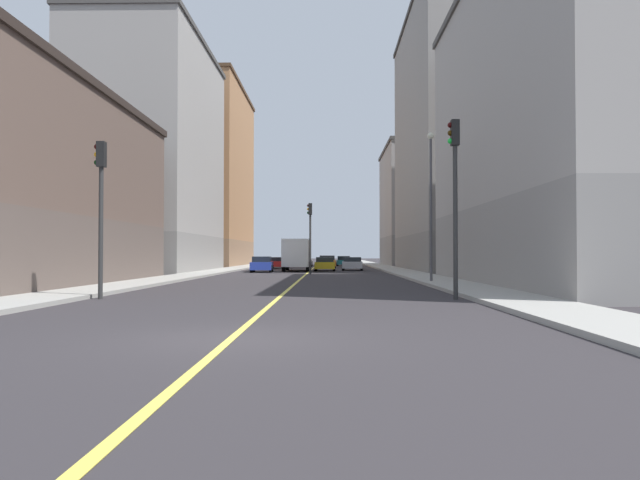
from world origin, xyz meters
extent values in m
plane|color=#2E2A2D|center=(0.00, 0.00, 0.00)|extent=(400.00, 400.00, 0.00)
cube|color=#9E9B93|center=(7.95, 49.00, 0.07)|extent=(2.64, 168.00, 0.15)
cube|color=#9E9B93|center=(-7.95, 49.00, 0.07)|extent=(2.64, 168.00, 0.15)
cube|color=#E5D14C|center=(0.00, 49.00, 0.01)|extent=(0.16, 154.00, 0.01)
cube|color=gray|center=(14.02, 19.63, 2.01)|extent=(9.48, 24.97, 4.03)
cube|color=#9E9993|center=(14.02, 19.63, 10.04)|extent=(9.48, 24.97, 12.03)
cube|color=slate|center=(14.02, 47.25, 1.67)|extent=(9.48, 24.20, 3.34)
cube|color=gray|center=(14.02, 47.25, 13.67)|extent=(9.48, 24.20, 20.65)
cube|color=#3B3937|center=(14.02, 47.25, 24.19)|extent=(9.78, 24.50, 0.40)
cube|color=gray|center=(14.02, 72.32, 1.92)|extent=(9.48, 18.21, 3.85)
cube|color=#9E9993|center=(14.02, 72.32, 9.62)|extent=(9.48, 18.21, 11.55)
cube|color=#474442|center=(14.02, 72.32, 15.60)|extent=(9.78, 18.51, 0.40)
cube|color=brown|center=(-14.02, 18.89, 1.66)|extent=(9.48, 21.81, 3.33)
cube|color=brown|center=(-14.02, 18.89, 6.38)|extent=(9.48, 21.81, 6.10)
cube|color=#2B221D|center=(-14.02, 18.89, 9.63)|extent=(9.78, 22.11, 0.40)
cube|color=gray|center=(-14.02, 43.33, 1.62)|extent=(9.48, 19.90, 3.23)
cube|color=#9E9993|center=(-14.02, 43.33, 11.59)|extent=(9.48, 19.90, 16.72)
cube|color=#474442|center=(-14.02, 43.33, 20.15)|extent=(9.78, 20.20, 0.40)
cube|color=#8F6B4F|center=(-14.02, 67.89, 1.63)|extent=(9.48, 22.13, 3.25)
cube|color=#A8754C|center=(-14.02, 67.89, 12.82)|extent=(9.48, 22.13, 19.12)
cube|color=#4B3422|center=(-14.02, 67.89, 22.58)|extent=(9.78, 22.43, 0.40)
cylinder|color=#2D2D2D|center=(6.23, 10.11, 2.69)|extent=(0.16, 0.16, 5.39)
cube|color=black|center=(6.23, 10.11, 5.84)|extent=(0.28, 0.32, 0.90)
sphere|color=#320404|center=(6.07, 10.11, 6.11)|extent=(0.20, 0.20, 0.20)
sphere|color=#352204|center=(6.07, 10.11, 5.83)|extent=(0.20, 0.20, 0.20)
sphere|color=green|center=(6.07, 10.11, 5.55)|extent=(0.20, 0.20, 0.20)
cylinder|color=#2D2D2D|center=(-6.23, 10.11, 2.33)|extent=(0.16, 0.16, 4.66)
cube|color=black|center=(-6.23, 10.11, 5.11)|extent=(0.28, 0.32, 0.90)
sphere|color=#320404|center=(-6.39, 10.11, 5.38)|extent=(0.20, 0.20, 0.20)
sphere|color=orange|center=(-6.39, 10.11, 5.10)|extent=(0.20, 0.20, 0.20)
sphere|color=black|center=(-6.39, 10.11, 4.82)|extent=(0.20, 0.20, 0.20)
cylinder|color=#2D2D2D|center=(0.31, 36.95, 2.32)|extent=(0.16, 0.16, 4.64)
cube|color=black|center=(0.31, 36.95, 5.09)|extent=(0.28, 0.32, 0.90)
sphere|color=#320404|center=(0.15, 36.95, 5.36)|extent=(0.20, 0.20, 0.20)
sphere|color=orange|center=(0.15, 36.95, 5.08)|extent=(0.20, 0.20, 0.20)
sphere|color=black|center=(0.15, 36.95, 4.80)|extent=(0.20, 0.20, 0.20)
cylinder|color=#4C4C51|center=(7.23, 21.53, 3.94)|extent=(0.14, 0.14, 7.59)
sphere|color=#EAEACC|center=(7.23, 21.53, 7.89)|extent=(0.36, 0.36, 0.36)
cube|color=silver|center=(4.01, 48.24, 0.53)|extent=(2.06, 4.09, 0.62)
cube|color=black|center=(4.02, 48.37, 1.05)|extent=(1.75, 1.96, 0.42)
cylinder|color=black|center=(3.19, 49.52, 0.32)|extent=(0.25, 0.65, 0.64)
cylinder|color=black|center=(4.93, 49.45, 0.32)|extent=(0.25, 0.65, 0.64)
cylinder|color=black|center=(3.09, 47.03, 0.32)|extent=(0.25, 0.65, 0.64)
cylinder|color=black|center=(4.83, 46.96, 0.32)|extent=(0.25, 0.65, 0.64)
cube|color=#196670|center=(3.62, 69.45, 0.50)|extent=(1.86, 4.52, 0.56)
cube|color=black|center=(3.62, 69.48, 1.03)|extent=(1.60, 2.23, 0.51)
cylinder|color=black|center=(2.78, 70.83, 0.32)|extent=(0.23, 0.64, 0.64)
cylinder|color=black|center=(4.40, 70.86, 0.32)|extent=(0.23, 0.64, 0.64)
cylinder|color=black|center=(2.83, 68.05, 0.32)|extent=(0.23, 0.64, 0.64)
cylinder|color=black|center=(4.45, 68.08, 0.32)|extent=(0.23, 0.64, 0.64)
cube|color=orange|center=(1.53, 58.74, 0.55)|extent=(1.95, 4.06, 0.67)
cube|color=black|center=(1.53, 58.80, 1.14)|extent=(1.69, 1.81, 0.50)
cylinder|color=black|center=(0.64, 59.98, 0.32)|extent=(0.23, 0.64, 0.64)
cylinder|color=black|center=(2.37, 60.00, 0.32)|extent=(0.23, 0.64, 0.64)
cylinder|color=black|center=(0.68, 57.48, 0.32)|extent=(0.23, 0.64, 0.64)
cylinder|color=black|center=(2.41, 57.50, 0.32)|extent=(0.23, 0.64, 0.64)
cube|color=red|center=(-3.61, 55.79, 0.51)|extent=(1.93, 4.26, 0.57)
cube|color=black|center=(-3.61, 55.78, 1.01)|extent=(1.64, 1.99, 0.43)
cylinder|color=black|center=(-4.47, 57.07, 0.32)|extent=(0.24, 0.65, 0.64)
cylinder|color=black|center=(-2.83, 57.11, 0.32)|extent=(0.24, 0.65, 0.64)
cylinder|color=black|center=(-4.39, 54.46, 0.32)|extent=(0.24, 0.65, 0.64)
cylinder|color=black|center=(-2.75, 54.51, 0.32)|extent=(0.24, 0.65, 0.64)
cube|color=#23389E|center=(-4.02, 42.02, 0.55)|extent=(1.95, 4.16, 0.66)
cube|color=black|center=(-4.02, 41.97, 1.12)|extent=(1.65, 2.05, 0.48)
cylinder|color=black|center=(-4.89, 43.25, 0.32)|extent=(0.25, 0.65, 0.64)
cylinder|color=black|center=(-3.27, 43.32, 0.32)|extent=(0.25, 0.65, 0.64)
cylinder|color=black|center=(-4.78, 40.72, 0.32)|extent=(0.25, 0.65, 0.64)
cylinder|color=black|center=(-3.16, 40.79, 0.32)|extent=(0.25, 0.65, 0.64)
cube|color=white|center=(-1.30, 65.64, 0.55)|extent=(1.88, 3.97, 0.66)
cube|color=black|center=(-1.30, 65.63, 1.10)|extent=(1.64, 1.69, 0.44)
cylinder|color=black|center=(-2.13, 66.87, 0.32)|extent=(0.23, 0.64, 0.64)
cylinder|color=black|center=(-0.44, 66.86, 0.32)|extent=(0.23, 0.64, 0.64)
cylinder|color=black|center=(-2.15, 64.42, 0.32)|extent=(0.23, 0.64, 0.64)
cylinder|color=black|center=(-0.47, 64.41, 0.32)|extent=(0.23, 0.64, 0.64)
cube|color=gold|center=(1.38, 46.21, 0.52)|extent=(1.83, 4.37, 0.61)
cube|color=black|center=(1.38, 46.28, 1.05)|extent=(1.60, 2.08, 0.45)
cylinder|color=black|center=(0.56, 47.57, 0.32)|extent=(0.22, 0.64, 0.64)
cylinder|color=black|center=(2.22, 47.56, 0.32)|extent=(0.22, 0.64, 0.64)
cylinder|color=black|center=(0.55, 44.86, 0.32)|extent=(0.22, 0.64, 0.64)
cylinder|color=black|center=(2.21, 44.86, 0.32)|extent=(0.22, 0.64, 0.64)
cube|color=maroon|center=(-1.17, 48.58, 1.37)|extent=(2.34, 2.24, 2.05)
cube|color=silver|center=(-1.17, 44.35, 1.67)|extent=(2.34, 5.27, 2.44)
cylinder|color=black|center=(-2.23, 48.18, 0.45)|extent=(0.30, 0.90, 0.90)
cylinder|color=black|center=(-0.10, 48.18, 0.45)|extent=(0.30, 0.90, 0.90)
cylinder|color=black|center=(-2.23, 43.23, 0.45)|extent=(0.30, 0.90, 0.90)
cylinder|color=black|center=(-0.10, 43.23, 0.45)|extent=(0.30, 0.90, 0.90)
camera|label=1|loc=(1.84, -11.71, 1.60)|focal=35.03mm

